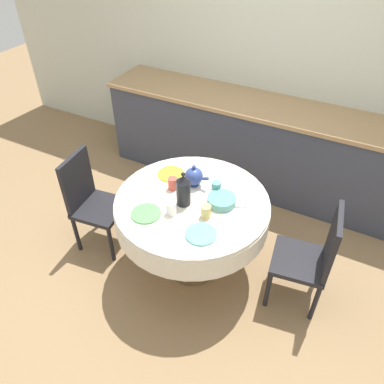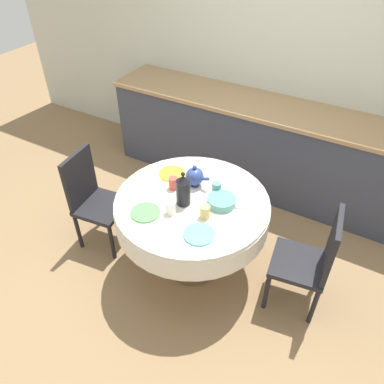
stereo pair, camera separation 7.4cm
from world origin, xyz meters
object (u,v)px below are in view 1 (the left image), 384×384
Objects in this scene: teapot at (194,176)px; chair_left at (312,256)px; coffee_carafe at (183,190)px; chair_right at (91,199)px.

chair_left is at bearing -2.27° from teapot.
coffee_carafe reaches higher than teapot.
chair_right is at bearing -176.41° from coffee_carafe.
chair_left is at bearing 11.19° from coffee_carafe.
coffee_carafe is at bearing 86.53° from chair_right.
chair_right is 3.20× the size of coffee_carafe.
chair_left is at bearing 90.52° from chair_right.
coffee_carafe is 0.24m from teapot.
chair_right is at bearing -161.50° from teapot.
chair_left is 3.20× the size of coffee_carafe.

